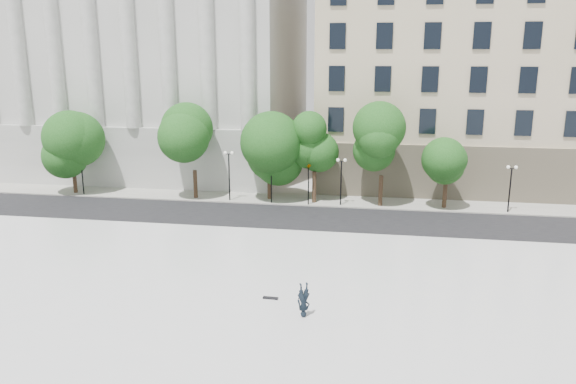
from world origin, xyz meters
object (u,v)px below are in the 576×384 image
(traffic_light_west, at_px, (271,164))
(person_lying, at_px, (304,312))
(skateboard, at_px, (271,298))
(traffic_light_east, at_px, (309,165))

(traffic_light_west, height_order, person_lying, traffic_light_west)
(traffic_light_west, xyz_separation_m, skateboard, (3.76, -20.00, -3.14))
(person_lying, bearing_deg, traffic_light_east, 71.76)
(traffic_light_east, bearing_deg, person_lying, -83.49)
(person_lying, bearing_deg, traffic_light_west, 80.04)
(skateboard, bearing_deg, traffic_light_east, 94.39)
(traffic_light_west, bearing_deg, traffic_light_east, 0.00)
(person_lying, bearing_deg, skateboard, 114.15)
(traffic_light_west, height_order, traffic_light_east, traffic_light_west)
(person_lying, relative_size, skateboard, 2.15)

